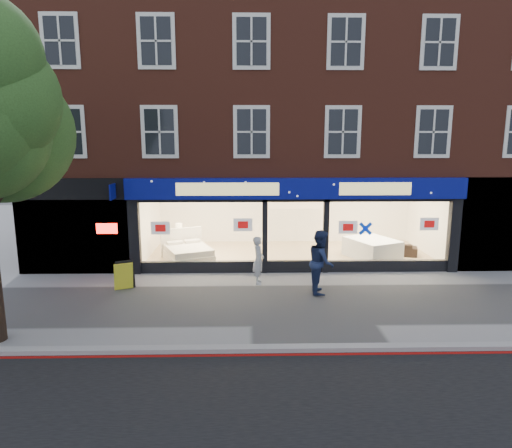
{
  "coord_description": "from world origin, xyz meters",
  "views": [
    {
      "loc": [
        -1.69,
        -12.23,
        4.65
      ],
      "look_at": [
        -1.37,
        2.5,
        1.82
      ],
      "focal_mm": 32.0,
      "sensor_mm": 36.0,
      "label": 1
    }
  ],
  "objects_px": {
    "a_board": "(124,275)",
    "pedestrian_blue": "(321,262)",
    "mattress_stack": "(372,248)",
    "pedestrian_grey": "(258,260)",
    "sofa": "(395,248)",
    "display_bed": "(188,252)"
  },
  "relations": [
    {
      "from": "mattress_stack",
      "to": "sofa",
      "type": "relative_size",
      "value": 1.37
    },
    {
      "from": "mattress_stack",
      "to": "pedestrian_grey",
      "type": "height_order",
      "value": "pedestrian_grey"
    },
    {
      "from": "display_bed",
      "to": "a_board",
      "type": "xyz_separation_m",
      "value": [
        -1.57,
        -2.96,
        0.03
      ]
    },
    {
      "from": "a_board",
      "to": "pedestrian_blue",
      "type": "relative_size",
      "value": 0.45
    },
    {
      "from": "sofa",
      "to": "a_board",
      "type": "height_order",
      "value": "a_board"
    },
    {
      "from": "pedestrian_grey",
      "to": "pedestrian_blue",
      "type": "xyz_separation_m",
      "value": [
        1.85,
        -0.93,
        0.19
      ]
    },
    {
      "from": "pedestrian_blue",
      "to": "pedestrian_grey",
      "type": "bearing_deg",
      "value": 67.84
    },
    {
      "from": "display_bed",
      "to": "a_board",
      "type": "height_order",
      "value": "display_bed"
    },
    {
      "from": "sofa",
      "to": "pedestrian_grey",
      "type": "relative_size",
      "value": 1.09
    },
    {
      "from": "sofa",
      "to": "display_bed",
      "type": "bearing_deg",
      "value": 22.67
    },
    {
      "from": "pedestrian_blue",
      "to": "display_bed",
      "type": "bearing_deg",
      "value": 57.13
    },
    {
      "from": "mattress_stack",
      "to": "pedestrian_grey",
      "type": "xyz_separation_m",
      "value": [
        -4.4,
        -2.68,
        0.3
      ]
    },
    {
      "from": "sofa",
      "to": "a_board",
      "type": "distance_m",
      "value": 10.25
    },
    {
      "from": "pedestrian_grey",
      "to": "pedestrian_blue",
      "type": "bearing_deg",
      "value": -117.61
    },
    {
      "from": "mattress_stack",
      "to": "pedestrian_blue",
      "type": "height_order",
      "value": "pedestrian_blue"
    },
    {
      "from": "mattress_stack",
      "to": "a_board",
      "type": "bearing_deg",
      "value": -159.68
    },
    {
      "from": "pedestrian_grey",
      "to": "display_bed",
      "type": "bearing_deg",
      "value": 45.47
    },
    {
      "from": "pedestrian_grey",
      "to": "pedestrian_blue",
      "type": "distance_m",
      "value": 2.09
    },
    {
      "from": "a_board",
      "to": "mattress_stack",
      "type": "bearing_deg",
      "value": -1.64
    },
    {
      "from": "pedestrian_blue",
      "to": "a_board",
      "type": "bearing_deg",
      "value": 90.39
    },
    {
      "from": "display_bed",
      "to": "pedestrian_grey",
      "type": "relative_size",
      "value": 1.55
    },
    {
      "from": "display_bed",
      "to": "mattress_stack",
      "type": "xyz_separation_m",
      "value": [
        6.99,
        0.21,
        0.06
      ]
    }
  ]
}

